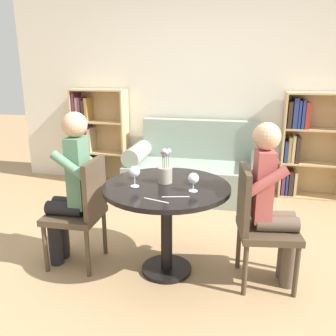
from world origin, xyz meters
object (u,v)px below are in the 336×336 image
Objects in this scene: flower_vase at (165,172)px; bookshelf_left at (95,139)px; couch at (197,171)px; bookshelf_right at (305,145)px; chair_right at (258,222)px; person_right at (273,202)px; person_left at (70,187)px; chair_left at (82,208)px; wine_glass_left at (134,172)px; wine_glass_right at (193,179)px.

bookshelf_left is at bearing 126.01° from flower_vase.
bookshelf_right is at bearing 11.75° from couch.
person_right is at bearing -84.43° from chair_right.
person_left is at bearing -113.14° from couch.
chair_left is 1.38m from chair_right.
chair_right is at bearing -4.46° from flower_vase.
bookshelf_right reaches higher than chair_right.
person_left is 8.06× the size of wine_glass_left.
chair_left is 0.19m from person_left.
person_left reaches higher than chair_left.
flower_vase is at bearing -53.99° from bookshelf_left.
couch is at bearing 89.18° from flower_vase.
wine_glass_left is at bearing 178.55° from wine_glass_right.
bookshelf_left reaches higher than chair_right.
flower_vase reaches higher than wine_glass_right.
chair_left reaches higher than wine_glass_right.
couch is 1.41× the size of person_right.
person_left reaches higher than couch.
chair_right is 0.98m from wine_glass_left.
bookshelf_right is 2.87m from chair_left.
flower_vase is at bearing 79.06° from person_right.
chair_right is 0.71× the size of person_left.
bookshelf_right reaches higher than person_left.
wine_glass_right is (-1.07, -2.14, 0.17)m from bookshelf_right.
wine_glass_left is at bearing 87.31° from person_right.
chair_left is at bearing 174.02° from wine_glass_left.
chair_right is at bearing 90.56° from chair_left.
bookshelf_left is 9.49× the size of wine_glass_right.
couch is 1.95m from chair_left.
bookshelf_left is at bearing -179.96° from bookshelf_right.
wine_glass_left is at bearing 83.22° from chair_left.
flower_vase is at bearing 76.96° from chair_right.
person_right is (1.47, 0.06, 0.15)m from chair_left.
person_left is (-2.06, -2.08, 0.01)m from bookshelf_right.
person_left reaches higher than wine_glass_left.
chair_left is at bearing -110.74° from couch.
bookshelf_left is at bearing -160.12° from chair_left.
bookshelf_right reaches higher than wine_glass_right.
bookshelf_right is 4.70× the size of flower_vase.
couch is 1.96m from wine_glass_right.
chair_right is (1.38, 0.03, 0.00)m from chair_left.
wine_glass_right is (0.21, -1.88, 0.51)m from couch.
person_left is at bearing 176.68° from wine_glass_right.
person_right reaches higher than wine_glass_left.
bookshelf_right is at bearing 56.74° from flower_vase.
bookshelf_right is 2.09m from person_right.
bookshelf_left is 2.76m from bookshelf_right.
bookshelf_right is 8.23× the size of wine_glass_left.
chair_left is at bearing 90.53° from person_left.
couch reaches higher than wine_glass_right.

